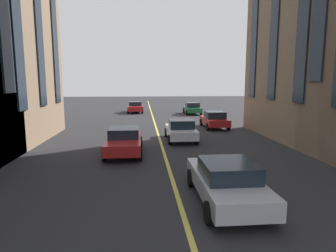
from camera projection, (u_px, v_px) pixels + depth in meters
lane_centre_line at (159, 138)px, 19.95m from camera, size 80.00×0.16×0.01m
car_silver_trailing at (226, 181)px, 9.11m from camera, size 4.40×1.95×1.37m
car_red_mid at (124, 140)px, 15.45m from camera, size 4.40×1.95×1.37m
car_white_near at (181, 130)px, 18.91m from camera, size 3.90×1.89×1.40m
car_green_far at (192, 108)px, 34.85m from camera, size 3.90×1.89×1.40m
car_red_oncoming at (214, 120)px, 24.16m from camera, size 3.90×1.89×1.40m
car_red_parked_a at (136, 107)px, 36.75m from camera, size 4.40×1.95×1.37m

